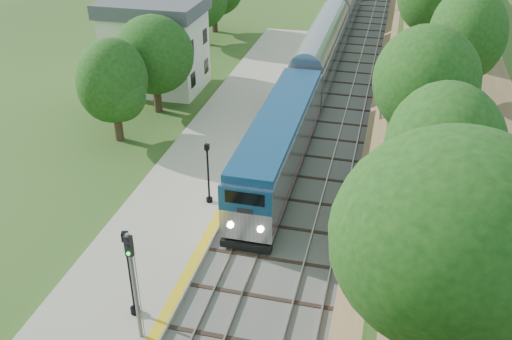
% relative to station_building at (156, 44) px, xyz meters
% --- Properties ---
extents(trackbed, '(9.50, 170.00, 0.28)m').
position_rel_station_building_xyz_m(trackbed, '(16.00, 30.00, -4.02)').
color(trackbed, '#4C4944').
rests_on(trackbed, ground).
extents(platform, '(6.40, 68.00, 0.38)m').
position_rel_station_building_xyz_m(platform, '(8.80, -14.00, -3.90)').
color(platform, '#A79C86').
rests_on(platform, ground).
extents(yellow_stripe, '(0.55, 68.00, 0.01)m').
position_rel_station_building_xyz_m(yellow_stripe, '(11.65, -14.00, -3.70)').
color(yellow_stripe, gold).
rests_on(yellow_stripe, platform).
extents(embankment, '(10.64, 170.00, 11.70)m').
position_rel_station_building_xyz_m(embankment, '(24.35, 30.00, -2.14)').
color(embankment, brown).
rests_on(embankment, ground).
extents(station_building, '(8.60, 6.60, 8.00)m').
position_rel_station_building_xyz_m(station_building, '(0.00, 0.00, 0.00)').
color(station_building, silver).
rests_on(station_building, ground).
extents(trees_behind_platform, '(7.82, 53.32, 7.21)m').
position_rel_station_building_xyz_m(trees_behind_platform, '(2.83, -9.33, 0.44)').
color(trees_behind_platform, '#332316').
rests_on(trees_behind_platform, ground).
extents(lamppost_mid, '(0.46, 0.46, 4.64)m').
position_rel_station_building_xyz_m(lamppost_mid, '(10.24, -27.75, -1.64)').
color(lamppost_mid, black).
rests_on(lamppost_mid, platform).
extents(lamppost_far, '(0.39, 0.39, 3.97)m').
position_rel_station_building_xyz_m(lamppost_far, '(10.64, -17.78, -1.94)').
color(lamppost_far, black).
rests_on(lamppost_far, platform).
extents(signal_platform, '(0.33, 0.26, 5.64)m').
position_rel_station_building_xyz_m(signal_platform, '(11.10, -29.04, -0.24)').
color(signal_platform, slate).
rests_on(signal_platform, platform).
extents(signal_farside, '(0.35, 0.28, 6.40)m').
position_rel_station_building_xyz_m(signal_farside, '(20.20, -7.51, -0.06)').
color(signal_farside, slate).
rests_on(signal_farside, ground).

